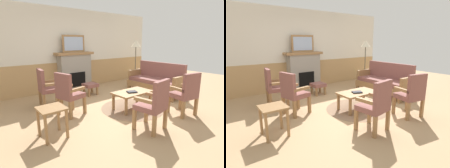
{
  "view_description": "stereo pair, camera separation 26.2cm",
  "coord_description": "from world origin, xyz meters",
  "views": [
    {
      "loc": [
        -2.92,
        -3.18,
        1.64
      ],
      "look_at": [
        0.0,
        0.35,
        0.55
      ],
      "focal_mm": 28.93,
      "sensor_mm": 36.0,
      "label": 1
    },
    {
      "loc": [
        -2.72,
        -3.35,
        1.64
      ],
      "look_at": [
        0.0,
        0.35,
        0.55
      ],
      "focal_mm": 28.93,
      "sensor_mm": 36.0,
      "label": 2
    }
  ],
  "objects": [
    {
      "name": "ground_plane",
      "position": [
        0.0,
        0.0,
        0.0
      ],
      "size": [
        14.0,
        14.0,
        0.0
      ],
      "primitive_type": "plane",
      "color": "tan"
    },
    {
      "name": "wall_back",
      "position": [
        0.0,
        2.6,
        1.31
      ],
      "size": [
        7.2,
        0.14,
        2.7
      ],
      "color": "silver",
      "rests_on": "ground_plane"
    },
    {
      "name": "fireplace",
      "position": [
        0.0,
        2.35,
        0.65
      ],
      "size": [
        1.3,
        0.44,
        1.28
      ],
      "color": "gray",
      "rests_on": "ground_plane"
    },
    {
      "name": "framed_picture",
      "position": [
        0.0,
        2.35,
        1.56
      ],
      "size": [
        0.8,
        0.04,
        0.56
      ],
      "color": "olive",
      "rests_on": "fireplace"
    },
    {
      "name": "couch",
      "position": [
        1.73,
        0.25,
        0.4
      ],
      "size": [
        0.7,
        1.8,
        0.98
      ],
      "color": "olive",
      "rests_on": "ground_plane"
    },
    {
      "name": "coffee_table",
      "position": [
        0.18,
        -0.22,
        0.39
      ],
      "size": [
        0.96,
        0.56,
        0.44
      ],
      "color": "olive",
      "rests_on": "ground_plane"
    },
    {
      "name": "round_rug",
      "position": [
        0.18,
        -0.22,
        0.0
      ],
      "size": [
        1.54,
        1.54,
        0.01
      ],
      "primitive_type": "cylinder",
      "color": "#896B51",
      "rests_on": "ground_plane"
    },
    {
      "name": "book_on_table",
      "position": [
        0.11,
        -0.27,
        0.46
      ],
      "size": [
        0.27,
        0.24,
        0.03
      ],
      "primitive_type": "cube",
      "rotation": [
        0.0,
        0.0,
        -0.39
      ],
      "color": "black",
      "rests_on": "coffee_table"
    },
    {
      "name": "footstool",
      "position": [
        0.04,
        1.45,
        0.28
      ],
      "size": [
        0.4,
        0.4,
        0.36
      ],
      "color": "olive",
      "rests_on": "ground_plane"
    },
    {
      "name": "armchair_near_fireplace",
      "position": [
        -1.22,
        0.39,
        0.54
      ],
      "size": [
        0.58,
        0.58,
        0.98
      ],
      "color": "olive",
      "rests_on": "ground_plane"
    },
    {
      "name": "armchair_by_window_left",
      "position": [
        -1.39,
        1.23,
        0.54
      ],
      "size": [
        0.53,
        0.53,
        0.98
      ],
      "color": "olive",
      "rests_on": "ground_plane"
    },
    {
      "name": "armchair_front_left",
      "position": [
        -0.33,
        -1.27,
        0.54
      ],
      "size": [
        0.54,
        0.54,
        0.98
      ],
      "color": "olive",
      "rests_on": "ground_plane"
    },
    {
      "name": "armchair_front_center",
      "position": [
        0.8,
        -1.26,
        0.54
      ],
      "size": [
        0.56,
        0.56,
        0.98
      ],
      "color": "olive",
      "rests_on": "ground_plane"
    },
    {
      "name": "side_table",
      "position": [
        -1.88,
        -0.32,
        0.43
      ],
      "size": [
        0.44,
        0.44,
        0.55
      ],
      "color": "olive",
      "rests_on": "ground_plane"
    },
    {
      "name": "floor_lamp_by_couch",
      "position": [
        2.13,
        1.52,
        1.45
      ],
      "size": [
        0.36,
        0.36,
        1.68
      ],
      "color": "#332D28",
      "rests_on": "ground_plane"
    }
  ]
}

